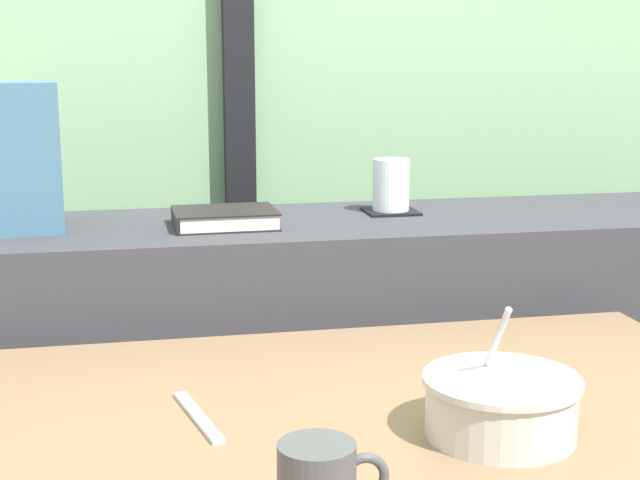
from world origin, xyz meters
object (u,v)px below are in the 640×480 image
(juice_glass, at_px, (391,187))
(closed_book, at_px, (224,218))
(soup_bowl, at_px, (501,406))
(coaster_square, at_px, (391,211))
(fork_utensil, at_px, (198,416))

(juice_glass, xyz_separation_m, closed_book, (-0.33, -0.08, -0.03))
(soup_bowl, bearing_deg, closed_book, 110.36)
(coaster_square, relative_size, soup_bowl, 0.53)
(closed_book, distance_m, fork_utensil, 0.59)
(fork_utensil, bearing_deg, closed_book, 68.27)
(coaster_square, height_order, soup_bowl, soup_bowl)
(coaster_square, height_order, fork_utensil, coaster_square)
(coaster_square, bearing_deg, soup_bowl, -96.04)
(closed_book, bearing_deg, fork_utensil, -99.49)
(fork_utensil, bearing_deg, coaster_square, 43.93)
(coaster_square, distance_m, juice_glass, 0.05)
(juice_glass, xyz_separation_m, soup_bowl, (-0.08, -0.76, -0.15))
(juice_glass, bearing_deg, fork_utensil, -123.82)
(soup_bowl, bearing_deg, coaster_square, 83.96)
(coaster_square, xyz_separation_m, fork_utensil, (-0.43, -0.64, -0.13))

